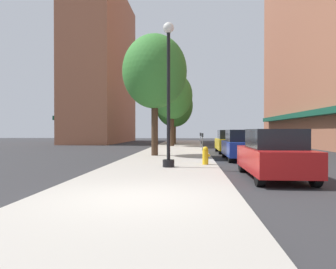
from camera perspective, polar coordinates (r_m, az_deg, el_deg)
ground_plane at (r=25.26m, az=10.38°, el=-2.99°), size 90.00×90.00×0.00m
sidewalk_slab at (r=26.14m, az=1.38°, el=-2.73°), size 4.80×50.00×0.12m
building_far_background at (r=46.55m, az=-11.43°, el=11.34°), size 6.80×18.00×20.54m
lamppost at (r=13.34m, az=0.09°, el=7.55°), size 0.48×0.48×5.90m
fire_hydrant at (r=14.37m, az=6.60°, el=-3.67°), size 0.33×0.26×0.79m
parking_meter_near at (r=23.48m, az=6.08°, el=-0.94°), size 0.14×0.09×1.31m
parking_meter_far at (r=28.60m, az=5.73°, el=-0.66°), size 0.14×0.09×1.31m
tree_near at (r=19.83m, az=-2.36°, el=10.93°), size 3.87×3.87×7.28m
tree_mid at (r=31.92m, az=0.72°, el=6.82°), size 4.00×4.00×7.24m
tree_far at (r=37.02m, az=1.09°, el=5.09°), size 4.24×4.24×6.80m
car_red at (r=11.39m, az=18.09°, el=-3.37°), size 1.80×4.30×1.66m
car_blue at (r=18.18m, az=12.82°, el=-1.86°), size 1.80×4.30×1.66m
car_yellow at (r=23.89m, az=10.73°, el=-1.26°), size 1.80×4.30×1.66m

